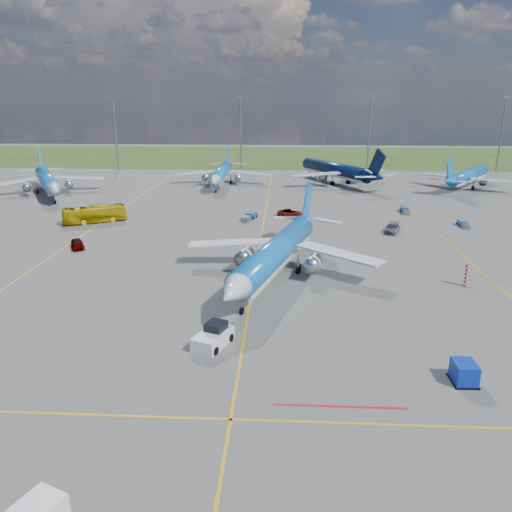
# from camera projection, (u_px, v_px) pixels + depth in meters

# --- Properties ---
(ground) EXTENTS (400.00, 400.00, 0.00)m
(ground) POSITION_uv_depth(u_px,v_px,m) (249.00, 308.00, 54.73)
(ground) COLOR #51514E
(ground) RESTS_ON ground
(grass_strip) EXTENTS (400.00, 80.00, 0.01)m
(grass_strip) POSITION_uv_depth(u_px,v_px,m) (274.00, 156.00, 197.51)
(grass_strip) COLOR #2D4719
(grass_strip) RESTS_ON ground
(taxiway_lines) EXTENTS (60.25, 160.00, 0.02)m
(taxiway_lines) POSITION_uv_depth(u_px,v_px,m) (262.00, 240.00, 81.09)
(taxiway_lines) COLOR gold
(taxiway_lines) RESTS_ON ground
(floodlight_masts) EXTENTS (202.20, 0.50, 22.70)m
(floodlight_masts) POSITION_uv_depth(u_px,v_px,m) (305.00, 130.00, 155.13)
(floodlight_masts) COLOR slate
(floodlight_masts) RESTS_ON ground
(warning_post) EXTENTS (0.50, 0.50, 3.00)m
(warning_post) POSITION_uv_depth(u_px,v_px,m) (467.00, 275.00, 60.56)
(warning_post) COLOR red
(warning_post) RESTS_ON ground
(bg_jet_nw) EXTENTS (43.78, 46.99, 9.86)m
(bg_jet_nw) POSITION_uv_depth(u_px,v_px,m) (49.00, 195.00, 119.01)
(bg_jet_nw) COLOR blue
(bg_jet_nw) RESTS_ON ground
(bg_jet_nnw) EXTENTS (26.77, 35.08, 9.17)m
(bg_jet_nnw) POSITION_uv_depth(u_px,v_px,m) (222.00, 185.00, 131.94)
(bg_jet_nnw) COLOR blue
(bg_jet_nnw) RESTS_ON ground
(bg_jet_n) EXTENTS (45.87, 49.79, 10.51)m
(bg_jet_n) POSITION_uv_depth(u_px,v_px,m) (335.00, 183.00, 135.14)
(bg_jet_n) COLOR #07173B
(bg_jet_n) RESTS_ON ground
(bg_jet_ne) EXTENTS (41.08, 42.85, 8.93)m
(bg_jet_ne) POSITION_uv_depth(u_px,v_px,m) (467.00, 187.00, 128.62)
(bg_jet_ne) COLOR blue
(bg_jet_ne) RESTS_ON ground
(main_airliner) EXTENTS (37.46, 43.43, 9.69)m
(main_airliner) POSITION_uv_depth(u_px,v_px,m) (276.00, 277.00, 64.17)
(main_airliner) COLOR blue
(main_airliner) RESTS_ON ground
(pushback_tug) EXTENTS (3.76, 6.14, 2.07)m
(pushback_tug) POSITION_uv_depth(u_px,v_px,m) (214.00, 337.00, 46.26)
(pushback_tug) COLOR silver
(pushback_tug) RESTS_ON ground
(uld_container) EXTENTS (1.79, 2.21, 1.74)m
(uld_container) POSITION_uv_depth(u_px,v_px,m) (464.00, 372.00, 40.16)
(uld_container) COLOR #0C2CAB
(uld_container) RESTS_ON ground
(apron_bus) EXTENTS (11.19, 7.84, 3.16)m
(apron_bus) POSITION_uv_depth(u_px,v_px,m) (95.00, 214.00, 91.84)
(apron_bus) COLOR #BFA20B
(apron_bus) RESTS_ON ground
(service_car_a) EXTENTS (3.51, 4.57, 1.45)m
(service_car_a) POSITION_uv_depth(u_px,v_px,m) (77.00, 244.00, 76.23)
(service_car_a) COLOR #999999
(service_car_a) RESTS_ON ground
(service_car_b) EXTENTS (5.26, 2.90, 1.40)m
(service_car_b) POSITION_uv_depth(u_px,v_px,m) (290.00, 213.00, 96.76)
(service_car_b) COLOR #999999
(service_car_b) RESTS_ON ground
(service_car_c) EXTENTS (3.71, 5.54, 1.49)m
(service_car_c) POSITION_uv_depth(u_px,v_px,m) (392.00, 228.00, 85.33)
(service_car_c) COLOR #999999
(service_car_c) RESTS_ON ground
(baggage_tug_w) EXTENTS (1.29, 4.29, 0.95)m
(baggage_tug_w) POSITION_uv_depth(u_px,v_px,m) (463.00, 224.00, 89.24)
(baggage_tug_w) COLOR #1C5AAA
(baggage_tug_w) RESTS_ON ground
(baggage_tug_c) EXTENTS (2.83, 5.42, 1.18)m
(baggage_tug_c) POSITION_uv_depth(u_px,v_px,m) (249.00, 216.00, 94.58)
(baggage_tug_c) COLOR #193F96
(baggage_tug_c) RESTS_ON ground
(baggage_tug_e) EXTENTS (1.54, 4.57, 1.01)m
(baggage_tug_e) POSITION_uv_depth(u_px,v_px,m) (405.00, 210.00, 100.07)
(baggage_tug_e) COLOR #1B44A6
(baggage_tug_e) RESTS_ON ground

